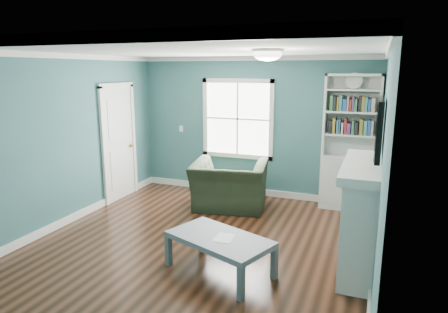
% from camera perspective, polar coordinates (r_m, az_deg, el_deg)
% --- Properties ---
extents(floor, '(5.00, 5.00, 0.00)m').
position_cam_1_polar(floor, '(5.62, -3.76, -12.57)').
color(floor, black).
rests_on(floor, ground).
extents(room_walls, '(5.00, 5.00, 5.00)m').
position_cam_1_polar(room_walls, '(5.16, -4.01, 3.57)').
color(room_walls, '#326166').
rests_on(room_walls, ground).
extents(trim, '(4.50, 5.00, 2.60)m').
position_cam_1_polar(trim, '(5.22, -3.96, -0.17)').
color(trim, white).
rests_on(trim, ground).
extents(window, '(1.40, 0.06, 1.50)m').
position_cam_1_polar(window, '(7.57, 1.95, 5.39)').
color(window, white).
rests_on(window, room_walls).
extents(bookshelf, '(0.90, 0.35, 2.31)m').
position_cam_1_polar(bookshelf, '(7.07, 17.44, 0.01)').
color(bookshelf, silver).
rests_on(bookshelf, ground).
extents(fireplace, '(0.44, 1.58, 1.30)m').
position_cam_1_polar(fireplace, '(5.12, 19.02, -8.13)').
color(fireplace, black).
rests_on(fireplace, ground).
extents(tv, '(0.06, 1.10, 0.65)m').
position_cam_1_polar(tv, '(4.86, 21.34, 3.91)').
color(tv, black).
rests_on(tv, fireplace).
extents(door, '(0.12, 0.98, 2.17)m').
position_cam_1_polar(door, '(7.56, -14.77, 2.09)').
color(door, silver).
rests_on(door, ground).
extents(ceiling_fixture, '(0.38, 0.38, 0.15)m').
position_cam_1_polar(ceiling_fixture, '(4.89, 6.25, 14.42)').
color(ceiling_fixture, white).
rests_on(ceiling_fixture, room_walls).
extents(light_switch, '(0.08, 0.01, 0.12)m').
position_cam_1_polar(light_switch, '(8.08, -6.14, 3.98)').
color(light_switch, white).
rests_on(light_switch, room_walls).
extents(recliner, '(1.37, 1.02, 1.09)m').
position_cam_1_polar(recliner, '(6.87, 0.78, -3.03)').
color(recliner, black).
rests_on(recliner, ground).
extents(coffee_table, '(1.38, 1.06, 0.44)m').
position_cam_1_polar(coffee_table, '(4.80, -0.63, -12.02)').
color(coffee_table, '#525C63').
rests_on(coffee_table, ground).
extents(paper_sheet, '(0.22, 0.28, 0.00)m').
position_cam_1_polar(paper_sheet, '(4.74, 0.01, -11.54)').
color(paper_sheet, white).
rests_on(paper_sheet, coffee_table).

